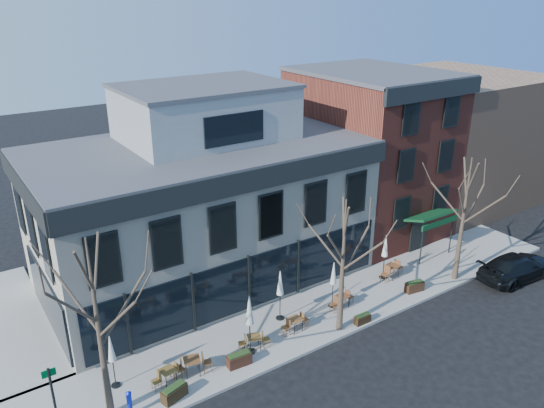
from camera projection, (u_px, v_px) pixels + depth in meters
ground at (248, 313)px, 28.35m from camera, size 120.00×120.00×0.00m
sidewalk_front at (321, 312)px, 28.36m from camera, size 33.50×4.70×0.15m
sidewalk_side at (0, 327)px, 27.10m from camera, size 4.50×12.00×0.15m
corner_building at (202, 202)px, 30.51m from camera, size 18.39×10.39×11.10m
red_brick_building at (369, 152)px, 36.80m from camera, size 8.20×11.78×11.18m
bg_building at (450, 137)px, 43.00m from camera, size 12.00×12.00×10.00m
tree_corner at (99, 329)px, 19.90m from camera, size 3.93×3.98×7.92m
tree_mid at (343, 265)px, 25.49m from camera, size 3.50×3.55×7.04m
tree_right at (463, 219)px, 30.07m from camera, size 3.72×3.77×7.48m
sign_pole at (54, 401)px, 19.44m from camera, size 0.50×0.10×3.40m
parked_sedan at (517, 267)px, 31.51m from camera, size 5.47×2.55×1.55m
call_box at (130, 402)px, 21.15m from camera, size 0.24×0.24×1.22m
cafe_set_0 at (168, 375)px, 22.99m from camera, size 1.62×0.71×0.84m
cafe_set_1 at (192, 365)px, 23.52m from camera, size 1.85×0.97×0.95m
cafe_set_2 at (254, 341)px, 25.20m from camera, size 1.60×0.89×0.83m
cafe_set_3 at (295, 323)px, 26.53m from camera, size 1.62×0.66×0.85m
cafe_set_4 at (342, 300)px, 28.47m from camera, size 1.68×0.74×0.87m
cafe_set_5 at (392, 270)px, 31.43m from camera, size 1.86×0.83×0.96m
umbrella_0 at (111, 351)px, 22.28m from camera, size 0.41×0.41×2.58m
umbrella_1 at (249, 313)px, 24.28m from camera, size 0.49×0.49×3.08m
umbrella_2 at (280, 286)px, 26.92m from camera, size 0.45×0.45×2.80m
umbrella_3 at (333, 276)px, 28.03m from camera, size 0.43×0.43×2.68m
umbrella_4 at (385, 248)px, 30.83m from camera, size 0.45×0.45×2.79m
planter_0 at (174, 392)px, 22.14m from camera, size 1.22×0.75×0.64m
planter_1 at (239, 359)px, 24.12m from camera, size 1.17×0.54×0.64m
planter_2 at (362, 319)px, 27.20m from camera, size 0.91×0.39×0.50m
planter_3 at (414, 286)px, 30.05m from camera, size 1.17×0.61×0.62m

